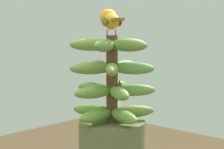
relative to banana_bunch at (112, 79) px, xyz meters
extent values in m
cylinder|color=brown|center=(0.00, 0.00, 0.00)|extent=(0.04, 0.04, 0.27)
ellipsoid|color=#629833|center=(0.04, -0.06, -0.11)|extent=(0.11, 0.13, 0.04)
ellipsoid|color=#649835|center=(0.07, 0.02, -0.11)|extent=(0.14, 0.08, 0.04)
ellipsoid|color=olive|center=(0.00, 0.07, -0.11)|extent=(0.04, 0.14, 0.04)
ellipsoid|color=#6D9A3F|center=(-0.07, 0.02, -0.11)|extent=(0.14, 0.08, 0.04)
ellipsoid|color=olive|center=(-0.04, -0.06, -0.11)|extent=(0.11, 0.13, 0.04)
ellipsoid|color=olive|center=(0.03, -0.06, -0.03)|extent=(0.09, 0.14, 0.04)
ellipsoid|color=#628D41|center=(0.07, 0.01, -0.03)|extent=(0.14, 0.05, 0.04)
ellipsoid|color=olive|center=(0.01, 0.07, -0.03)|extent=(0.06, 0.14, 0.04)
ellipsoid|color=#6A9C3E|center=(-0.06, 0.03, -0.03)|extent=(0.14, 0.10, 0.04)
ellipsoid|color=#619445|center=(-0.05, -0.05, -0.03)|extent=(0.13, 0.12, 0.04)
ellipsoid|color=olive|center=(-0.04, 0.05, 0.04)|extent=(0.12, 0.13, 0.04)
ellipsoid|color=#5E9645|center=(-0.06, -0.03, 0.04)|extent=(0.14, 0.09, 0.04)
ellipsoid|color=#5F8F37|center=(0.01, -0.06, 0.04)|extent=(0.05, 0.14, 0.04)
ellipsoid|color=#688E45|center=(0.06, -0.01, 0.04)|extent=(0.14, 0.07, 0.04)
ellipsoid|color=olive|center=(0.03, 0.06, 0.04)|extent=(0.10, 0.14, 0.04)
ellipsoid|color=#619438|center=(-0.01, -0.06, 0.11)|extent=(0.07, 0.14, 0.04)
ellipsoid|color=#6B9D35|center=(0.05, -0.03, 0.11)|extent=(0.14, 0.10, 0.04)
ellipsoid|color=olive|center=(0.05, 0.04, 0.11)|extent=(0.13, 0.12, 0.04)
ellipsoid|color=olive|center=(-0.02, 0.06, 0.11)|extent=(0.09, 0.14, 0.04)
ellipsoid|color=olive|center=(-0.06, -0.01, 0.11)|extent=(0.14, 0.05, 0.04)
cone|color=brown|center=(-0.04, 0.01, -0.03)|extent=(0.04, 0.04, 0.06)
cylinder|color=#C68933|center=(0.00, -0.02, 0.14)|extent=(0.01, 0.00, 0.02)
cylinder|color=#C68933|center=(0.02, 0.01, 0.14)|extent=(0.00, 0.01, 0.02)
ellipsoid|color=orange|center=(0.01, -0.01, 0.18)|extent=(0.11, 0.10, 0.05)
ellipsoid|color=brown|center=(-0.01, -0.02, 0.18)|extent=(0.07, 0.05, 0.03)
ellipsoid|color=brown|center=(0.02, 0.02, 0.18)|extent=(0.07, 0.05, 0.03)
cube|color=brown|center=(-0.06, 0.04, 0.18)|extent=(0.07, 0.06, 0.01)
sphere|color=orange|center=(0.05, -0.03, 0.19)|extent=(0.06, 0.06, 0.06)
sphere|color=black|center=(0.06, -0.02, 0.20)|extent=(0.01, 0.01, 0.01)
cone|color=orange|center=(0.08, -0.05, 0.19)|extent=(0.04, 0.03, 0.02)
camera|label=1|loc=(-0.79, 0.86, 0.14)|focal=60.69mm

